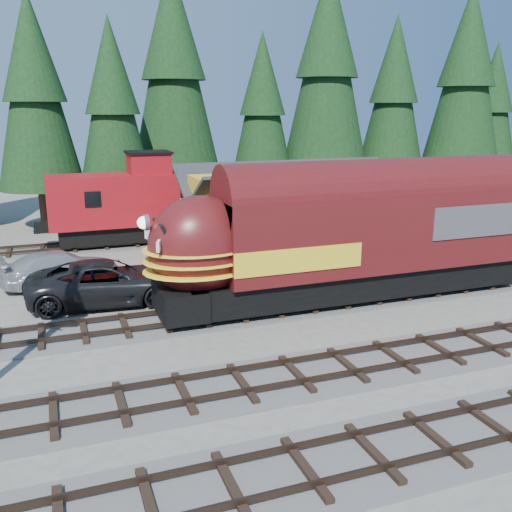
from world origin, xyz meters
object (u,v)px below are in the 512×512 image
object	(u,v)px
depot	(304,209)
pickup_truck_b	(61,268)
pickup_truck_a	(108,282)
locomotive	(338,242)
caboose	(135,203)

from	to	relation	value
depot	pickup_truck_b	distance (m)	12.72
depot	pickup_truck_b	bearing A→B (deg)	178.40
depot	pickup_truck_a	world-z (taller)	depot
depot	pickup_truck_a	size ratio (longest dim) A/B	1.90
depot	pickup_truck_b	world-z (taller)	depot
locomotive	pickup_truck_b	world-z (taller)	locomotive
depot	locomotive	size ratio (longest dim) A/B	0.75
pickup_truck_a	depot	bearing A→B (deg)	-68.38
pickup_truck_a	pickup_truck_b	distance (m)	4.02
locomotive	pickup_truck_a	size ratio (longest dim) A/B	2.54
locomotive	caboose	world-z (taller)	caboose
depot	pickup_truck_b	size ratio (longest dim) A/B	2.31
depot	caboose	xyz separation A→B (m)	(-7.86, 7.50, -0.37)
locomotive	pickup_truck_b	bearing A→B (deg)	148.28
depot	locomotive	distance (m)	6.67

